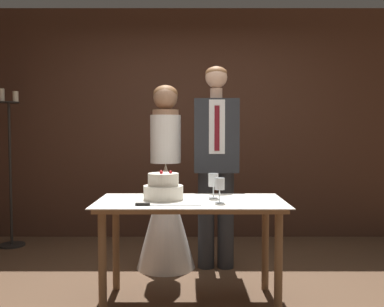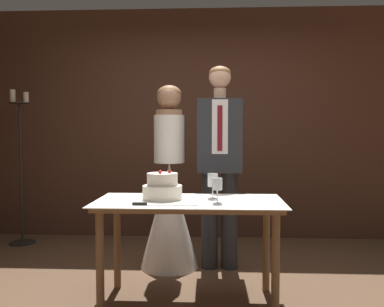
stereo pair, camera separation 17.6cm
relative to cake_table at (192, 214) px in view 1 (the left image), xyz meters
name	(u,v)px [view 1 (the left image)]	position (x,y,z in m)	size (l,w,h in m)	color
ground_plane	(196,305)	(0.03, -0.05, -0.66)	(40.00, 40.00, 0.00)	brown
wall_back	(195,124)	(0.03, 2.01, 0.69)	(5.17, 0.12, 2.69)	#472B1E
cake_table	(192,214)	(0.00, 0.00, 0.00)	(1.37, 0.70, 0.76)	brown
tiered_cake	(165,188)	(-0.20, 0.05, 0.18)	(0.29, 0.29, 0.22)	silver
cake_knife	(157,205)	(-0.24, -0.22, 0.11)	(0.45, 0.04, 0.02)	silver
wine_glass_near	(215,181)	(0.17, 0.11, 0.23)	(0.08, 0.08, 0.19)	silver
wine_glass_middle	(221,185)	(0.21, -0.11, 0.22)	(0.07, 0.07, 0.18)	silver
bride	(167,200)	(-0.23, 0.80, -0.03)	(0.54, 0.54, 1.68)	white
groom	(217,157)	(0.23, 0.80, 0.37)	(0.40, 0.25, 1.85)	#282B30
candle_stand	(12,174)	(-1.97, 1.54, 0.14)	(0.28, 0.28, 1.72)	black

